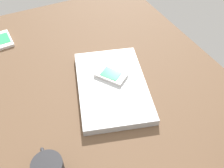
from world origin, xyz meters
The scene contains 4 objects.
desk_surface centered at (0.00, 0.00, 1.50)cm, with size 120.00×80.00×3.00cm, color brown.
laptop_closed centered at (-3.20, 1.14, 4.20)cm, with size 34.39×22.40×2.39cm, color #B7BABC.
cell_phone_on_laptop centered at (0.15, -0.22, 5.95)cm, with size 11.73×10.78×1.19cm.
cell_phone_on_desk centered at (39.77, 29.76, 3.57)cm, with size 12.00×6.95×1.21cm.
Camera 1 is at (-55.56, 26.28, 66.03)cm, focal length 40.72 mm.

